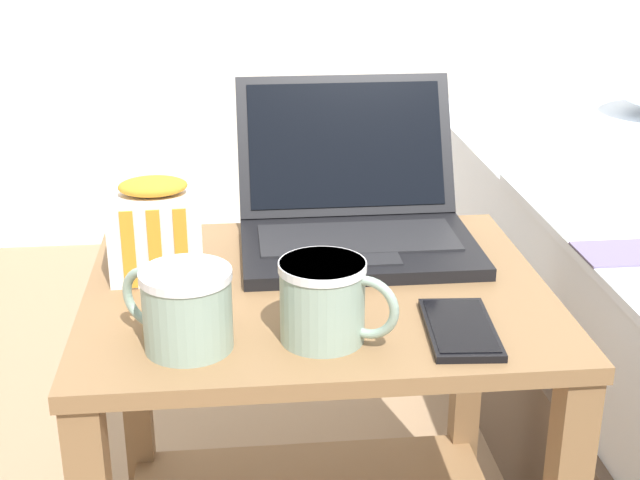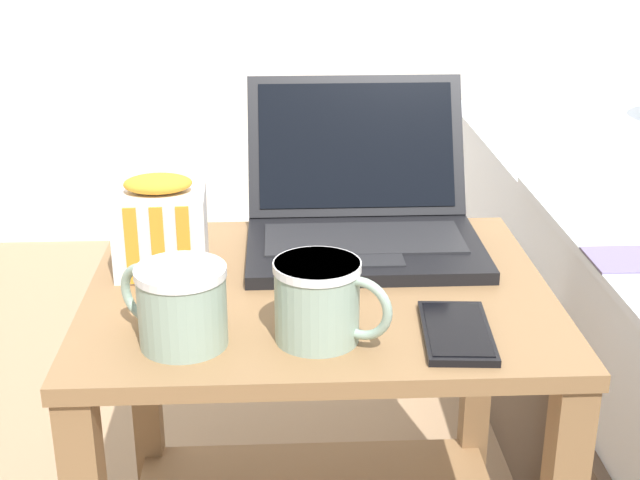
{
  "view_description": "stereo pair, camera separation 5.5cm",
  "coord_description": "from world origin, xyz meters",
  "px_view_note": "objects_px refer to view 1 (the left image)",
  "views": [
    {
      "loc": [
        -0.11,
        -1.08,
        1.04
      ],
      "look_at": [
        0.0,
        -0.04,
        0.63
      ],
      "focal_mm": 50.0,
      "sensor_mm": 36.0,
      "label": 1
    },
    {
      "loc": [
        -0.05,
        -1.08,
        1.04
      ],
      "look_at": [
        0.0,
        -0.04,
        0.63
      ],
      "focal_mm": 50.0,
      "sensor_mm": 36.0,
      "label": 2
    }
  ],
  "objects_px": {
    "mug_front_left": "(325,297)",
    "snack_bag": "(156,230)",
    "mug_front_right": "(185,305)",
    "cell_phone": "(460,329)",
    "laptop": "(355,212)"
  },
  "relations": [
    {
      "from": "laptop",
      "to": "mug_front_right",
      "type": "height_order",
      "value": "laptop"
    },
    {
      "from": "mug_front_left",
      "to": "snack_bag",
      "type": "height_order",
      "value": "snack_bag"
    },
    {
      "from": "snack_bag",
      "to": "cell_phone",
      "type": "height_order",
      "value": "snack_bag"
    },
    {
      "from": "mug_front_right",
      "to": "snack_bag",
      "type": "height_order",
      "value": "snack_bag"
    },
    {
      "from": "mug_front_left",
      "to": "snack_bag",
      "type": "bearing_deg",
      "value": 133.4
    },
    {
      "from": "laptop",
      "to": "snack_bag",
      "type": "height_order",
      "value": "laptop"
    },
    {
      "from": "mug_front_right",
      "to": "cell_phone",
      "type": "bearing_deg",
      "value": 0.51
    },
    {
      "from": "laptop",
      "to": "cell_phone",
      "type": "distance_m",
      "value": 0.32
    },
    {
      "from": "laptop",
      "to": "snack_bag",
      "type": "distance_m",
      "value": 0.3
    },
    {
      "from": "mug_front_left",
      "to": "mug_front_right",
      "type": "relative_size",
      "value": 1.02
    },
    {
      "from": "laptop",
      "to": "mug_front_left",
      "type": "relative_size",
      "value": 2.5
    },
    {
      "from": "mug_front_left",
      "to": "snack_bag",
      "type": "distance_m",
      "value": 0.3
    },
    {
      "from": "cell_phone",
      "to": "laptop",
      "type": "bearing_deg",
      "value": 105.23
    },
    {
      "from": "mug_front_left",
      "to": "mug_front_right",
      "type": "height_order",
      "value": "mug_front_left"
    },
    {
      "from": "laptop",
      "to": "mug_front_right",
      "type": "xyz_separation_m",
      "value": [
        -0.24,
        -0.31,
        0.01
      ]
    }
  ]
}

